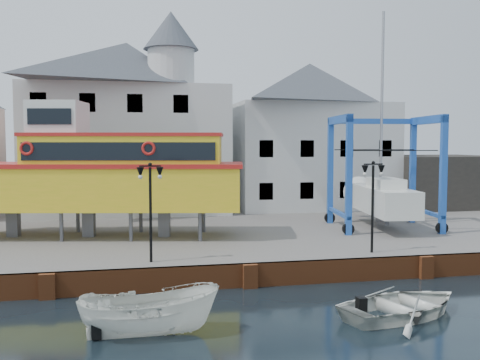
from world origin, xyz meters
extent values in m
plane|color=black|center=(0.00, 0.00, 0.00)|extent=(140.00, 140.00, 0.00)
cube|color=#5E5853|center=(0.00, 11.00, 0.50)|extent=(44.00, 22.00, 1.00)
cube|color=brown|center=(0.00, 0.12, 0.50)|extent=(44.00, 0.25, 1.00)
cube|color=brown|center=(-8.00, -0.05, 0.50)|extent=(0.60, 0.36, 1.00)
cube|color=brown|center=(0.00, -0.05, 0.50)|extent=(0.60, 0.36, 1.00)
cube|color=brown|center=(8.00, -0.05, 0.50)|extent=(0.60, 0.36, 1.00)
cube|color=silver|center=(-5.00, 18.50, 5.50)|extent=(14.00, 8.00, 9.00)
pyramid|color=#393E48|center=(-5.00, 18.50, 11.60)|extent=(14.00, 8.00, 3.20)
cube|color=black|center=(-10.50, 14.54, 2.60)|extent=(1.00, 0.08, 1.20)
cube|color=black|center=(-7.50, 14.54, 2.60)|extent=(1.00, 0.08, 1.20)
cube|color=black|center=(-4.50, 14.54, 2.60)|extent=(1.00, 0.08, 1.20)
cube|color=black|center=(-1.50, 14.54, 2.60)|extent=(1.00, 0.08, 1.20)
cube|color=black|center=(-10.50, 14.54, 5.60)|extent=(1.00, 0.08, 1.20)
cube|color=black|center=(-7.50, 14.54, 5.60)|extent=(1.00, 0.08, 1.20)
cube|color=black|center=(-4.50, 14.54, 5.60)|extent=(1.00, 0.08, 1.20)
cube|color=black|center=(-1.50, 14.54, 5.60)|extent=(1.00, 0.08, 1.20)
cube|color=black|center=(-10.50, 14.54, 8.60)|extent=(1.00, 0.08, 1.20)
cube|color=black|center=(-7.50, 14.54, 8.60)|extent=(1.00, 0.08, 1.20)
cube|color=black|center=(-4.50, 14.54, 8.60)|extent=(1.00, 0.08, 1.20)
cube|color=black|center=(-1.50, 14.54, 8.60)|extent=(1.00, 0.08, 1.20)
cylinder|color=silver|center=(-2.00, 16.10, 11.20)|extent=(3.20, 3.20, 2.40)
cone|color=#393E48|center=(-2.00, 16.10, 13.70)|extent=(3.80, 3.80, 2.60)
cube|color=silver|center=(9.00, 19.00, 5.00)|extent=(12.00, 8.00, 8.00)
pyramid|color=#393E48|center=(9.00, 19.00, 10.60)|extent=(12.00, 8.00, 3.20)
cube|color=black|center=(4.50, 15.04, 2.60)|extent=(1.00, 0.08, 1.20)
cube|color=black|center=(7.50, 15.04, 2.60)|extent=(1.00, 0.08, 1.20)
cube|color=black|center=(10.50, 15.04, 2.60)|extent=(1.00, 0.08, 1.20)
cube|color=black|center=(13.50, 15.04, 2.60)|extent=(1.00, 0.08, 1.20)
cube|color=black|center=(4.50, 15.04, 5.60)|extent=(1.00, 0.08, 1.20)
cube|color=black|center=(7.50, 15.04, 5.60)|extent=(1.00, 0.08, 1.20)
cube|color=black|center=(10.50, 15.04, 5.60)|extent=(1.00, 0.08, 1.20)
cube|color=black|center=(13.50, 15.04, 5.60)|extent=(1.00, 0.08, 1.20)
cube|color=black|center=(19.00, 17.00, 3.00)|extent=(8.00, 7.00, 4.00)
cylinder|color=black|center=(-4.00, 1.20, 3.00)|extent=(0.12, 0.12, 4.00)
cube|color=black|center=(-4.00, 1.20, 5.05)|extent=(0.90, 0.06, 0.06)
sphere|color=black|center=(-4.00, 1.20, 5.12)|extent=(0.16, 0.16, 0.16)
cone|color=black|center=(-4.40, 1.20, 4.78)|extent=(0.32, 0.32, 0.45)
sphere|color=silver|center=(-4.40, 1.20, 4.60)|extent=(0.18, 0.18, 0.18)
cone|color=black|center=(-3.60, 1.20, 4.78)|extent=(0.32, 0.32, 0.45)
sphere|color=silver|center=(-3.60, 1.20, 4.60)|extent=(0.18, 0.18, 0.18)
cylinder|color=black|center=(6.00, 1.20, 3.00)|extent=(0.12, 0.12, 4.00)
cube|color=black|center=(6.00, 1.20, 5.05)|extent=(0.90, 0.06, 0.06)
sphere|color=black|center=(6.00, 1.20, 5.12)|extent=(0.16, 0.16, 0.16)
cone|color=black|center=(5.60, 1.20, 4.78)|extent=(0.32, 0.32, 0.45)
sphere|color=silver|center=(5.60, 1.20, 4.60)|extent=(0.18, 0.18, 0.18)
cone|color=black|center=(6.40, 1.20, 4.78)|extent=(0.32, 0.32, 0.45)
sphere|color=silver|center=(6.40, 1.20, 4.60)|extent=(0.18, 0.18, 0.18)
cylinder|color=#59595E|center=(-11.23, 10.33, 1.76)|extent=(0.23, 0.23, 1.51)
cylinder|color=#59595E|center=(-8.30, 6.88, 1.76)|extent=(0.23, 0.23, 1.51)
cylinder|color=#59595E|center=(-7.76, 9.65, 1.76)|extent=(0.23, 0.23, 1.51)
cylinder|color=#59595E|center=(-4.84, 6.20, 1.76)|extent=(0.23, 0.23, 1.51)
cylinder|color=#59595E|center=(-4.30, 8.97, 1.76)|extent=(0.23, 0.23, 1.51)
cylinder|color=#59595E|center=(-1.37, 5.52, 1.76)|extent=(0.23, 0.23, 1.51)
cylinder|color=#59595E|center=(-0.83, 8.29, 1.76)|extent=(0.23, 0.23, 1.51)
cube|color=#59595E|center=(-11.00, 8.85, 1.76)|extent=(0.69, 0.61, 1.51)
cube|color=#59595E|center=(-7.04, 8.07, 1.76)|extent=(0.69, 0.61, 1.51)
cube|color=#59595E|center=(-3.08, 7.29, 1.76)|extent=(0.69, 0.61, 1.51)
cube|color=gold|center=(-6.05, 7.87, 3.62)|extent=(14.60, 6.48, 2.22)
cube|color=red|center=(-6.05, 7.87, 4.83)|extent=(14.93, 6.70, 0.22)
cube|color=gold|center=(-5.06, 7.68, 5.54)|extent=(10.56, 5.31, 1.61)
cube|color=black|center=(-5.40, 5.97, 5.59)|extent=(9.52, 1.92, 0.91)
cube|color=black|center=(-4.73, 9.39, 5.59)|extent=(9.52, 1.92, 0.91)
cube|color=red|center=(-5.06, 7.68, 6.44)|extent=(10.78, 5.45, 0.18)
cube|color=silver|center=(-8.53, 8.36, 7.26)|extent=(3.08, 3.08, 1.84)
cube|color=black|center=(-8.79, 7.04, 7.34)|extent=(2.17, 0.48, 0.81)
torus|color=red|center=(-9.86, 6.79, 5.74)|extent=(0.72, 0.27, 0.71)
torus|color=red|center=(-3.92, 5.63, 5.74)|extent=(0.72, 0.27, 0.71)
cube|color=#194DAC|center=(6.77, 5.77, 4.25)|extent=(0.37, 0.37, 6.51)
cylinder|color=black|center=(6.77, 5.77, 1.33)|extent=(0.68, 0.32, 0.65)
cube|color=#194DAC|center=(7.35, 10.06, 4.25)|extent=(0.37, 0.37, 6.51)
cylinder|color=black|center=(7.35, 10.06, 1.33)|extent=(0.68, 0.32, 0.65)
cube|color=#194DAC|center=(11.98, 5.07, 4.25)|extent=(0.37, 0.37, 6.51)
cylinder|color=black|center=(11.98, 5.07, 1.33)|extent=(0.68, 0.32, 0.65)
cube|color=#194DAC|center=(12.56, 9.36, 4.25)|extent=(0.37, 0.37, 6.51)
cylinder|color=black|center=(12.56, 9.36, 1.33)|extent=(0.68, 0.32, 0.65)
cube|color=#194DAC|center=(7.06, 7.92, 7.35)|extent=(0.94, 4.65, 0.46)
cube|color=#194DAC|center=(7.06, 7.92, 1.93)|extent=(0.84, 4.64, 0.20)
cube|color=#194DAC|center=(12.27, 7.22, 7.35)|extent=(0.94, 4.65, 0.46)
cube|color=#194DAC|center=(12.27, 7.22, 1.93)|extent=(0.84, 4.64, 0.20)
cube|color=#194DAC|center=(9.95, 9.71, 7.35)|extent=(5.57, 1.06, 0.33)
cube|color=silver|center=(9.66, 7.57, 2.67)|extent=(3.05, 7.20, 1.49)
cone|color=silver|center=(10.21, 11.67, 2.67)|extent=(2.32, 1.76, 2.14)
cube|color=#59595E|center=(9.66, 7.57, 1.60)|extent=(0.44, 1.69, 0.65)
cube|color=silver|center=(9.60, 7.11, 3.70)|extent=(1.85, 2.96, 0.56)
cylinder|color=#99999E|center=(9.73, 8.03, 8.53)|extent=(0.18, 0.18, 10.23)
cube|color=black|center=(9.44, 5.91, 5.59)|extent=(4.95, 0.78, 0.05)
cube|color=black|center=(9.89, 9.23, 5.59)|extent=(4.95, 0.78, 0.05)
imported|color=silver|center=(-4.26, -4.80, 0.00)|extent=(4.40, 1.68, 1.70)
imported|color=silver|center=(4.50, -4.58, 0.00)|extent=(5.74, 4.82, 1.02)
camera|label=1|loc=(-4.73, -21.32, 6.02)|focal=40.00mm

